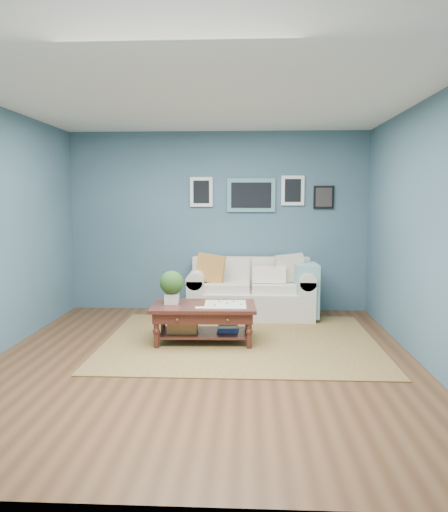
{
  "coord_description": "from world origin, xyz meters",
  "views": [
    {
      "loc": [
        0.47,
        -5.06,
        1.69
      ],
      "look_at": [
        0.17,
        1.0,
        1.0
      ],
      "focal_mm": 35.0,
      "sensor_mm": 36.0,
      "label": 1
    }
  ],
  "objects": [
    {
      "name": "loveseat",
      "position": [
        0.58,
        2.02,
        0.38
      ],
      "size": [
        1.82,
        0.83,
        0.93
      ],
      "color": "beige",
      "rests_on": "ground"
    },
    {
      "name": "area_rug",
      "position": [
        0.38,
        0.75,
        0.01
      ],
      "size": [
        3.2,
        2.56,
        0.01
      ],
      "primitive_type": "cube",
      "color": "brown",
      "rests_on": "ground"
    },
    {
      "name": "coffee_table",
      "position": [
        -0.12,
        0.7,
        0.38
      ],
      "size": [
        1.24,
        0.75,
        0.85
      ],
      "rotation": [
        0.0,
        0.0,
        0.03
      ],
      "color": "#371910",
      "rests_on": "ground"
    },
    {
      "name": "room_shell",
      "position": [
        0.01,
        0.06,
        1.36
      ],
      "size": [
        5.0,
        5.02,
        2.7
      ],
      "color": "brown",
      "rests_on": "ground"
    }
  ]
}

